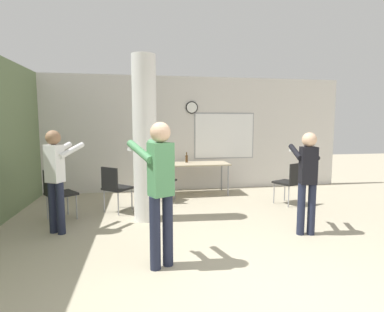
# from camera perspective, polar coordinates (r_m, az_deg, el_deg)

# --- Properties ---
(ground_plane) EXTENTS (24.00, 24.00, 0.00)m
(ground_plane) POSITION_cam_1_polar(r_m,az_deg,el_deg) (3.10, 15.43, -26.69)
(ground_plane) COLOR #ADA389
(wall_back) EXTENTS (8.00, 0.15, 2.80)m
(wall_back) POSITION_cam_1_polar(r_m,az_deg,el_deg) (7.49, -0.76, 4.22)
(wall_back) COLOR silver
(wall_back) RESTS_ON ground_plane
(support_pillar) EXTENTS (0.40, 0.40, 2.80)m
(support_pillar) POSITION_cam_1_polar(r_m,az_deg,el_deg) (5.15, -8.98, 3.18)
(support_pillar) COLOR white
(support_pillar) RESTS_ON ground_plane
(folding_table) EXTENTS (1.78, 0.69, 0.74)m
(folding_table) POSITION_cam_1_polar(r_m,az_deg,el_deg) (6.99, -0.26, -1.79)
(folding_table) COLOR tan
(folding_table) RESTS_ON ground_plane
(bottle_on_table) EXTENTS (0.06, 0.06, 0.25)m
(bottle_on_table) POSITION_cam_1_polar(r_m,az_deg,el_deg) (7.13, -1.04, -0.48)
(bottle_on_table) COLOR #4C3319
(bottle_on_table) RESTS_ON folding_table
(chair_table_left) EXTENTS (0.62, 0.62, 0.87)m
(chair_table_left) POSITION_cam_1_polar(r_m,az_deg,el_deg) (6.40, -6.01, -4.19)
(chair_table_left) COLOR black
(chair_table_left) RESTS_ON ground_plane
(chair_near_pillar) EXTENTS (0.62, 0.62, 0.87)m
(chair_near_pillar) POSITION_cam_1_polar(r_m,az_deg,el_deg) (5.79, -14.45, -5.49)
(chair_near_pillar) COLOR black
(chair_near_pillar) RESTS_ON ground_plane
(chair_by_left_wall) EXTENTS (0.61, 0.61, 0.87)m
(chair_by_left_wall) POSITION_cam_1_polar(r_m,az_deg,el_deg) (5.67, -24.34, -6.11)
(chair_by_left_wall) COLOR black
(chair_by_left_wall) RESTS_ON ground_plane
(chair_mid_room) EXTENTS (0.59, 0.59, 0.87)m
(chair_mid_room) POSITION_cam_1_polar(r_m,az_deg,el_deg) (6.45, 18.18, -4.40)
(chair_mid_room) COLOR black
(chair_mid_room) RESTS_ON ground_plane
(person_watching_back) EXTENTS (0.55, 0.63, 1.57)m
(person_watching_back) POSITION_cam_1_polar(r_m,az_deg,el_deg) (4.94, -24.45, -3.02)
(person_watching_back) COLOR #1E2338
(person_watching_back) RESTS_ON ground_plane
(person_playing_side) EXTENTS (0.42, 0.63, 1.54)m
(person_playing_side) POSITION_cam_1_polar(r_m,az_deg,el_deg) (4.77, 21.08, -3.39)
(person_playing_side) COLOR #1E2338
(person_playing_side) RESTS_ON ground_plane
(person_playing_front) EXTENTS (0.56, 0.68, 1.69)m
(person_playing_front) POSITION_cam_1_polar(r_m,az_deg,el_deg) (3.44, -6.18, -5.15)
(person_playing_front) COLOR #1E2338
(person_playing_front) RESTS_ON ground_plane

